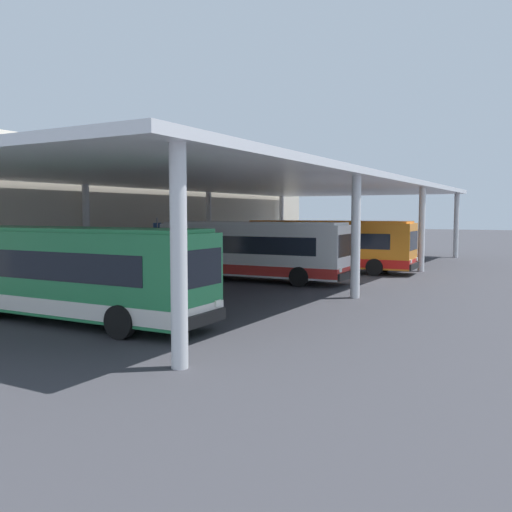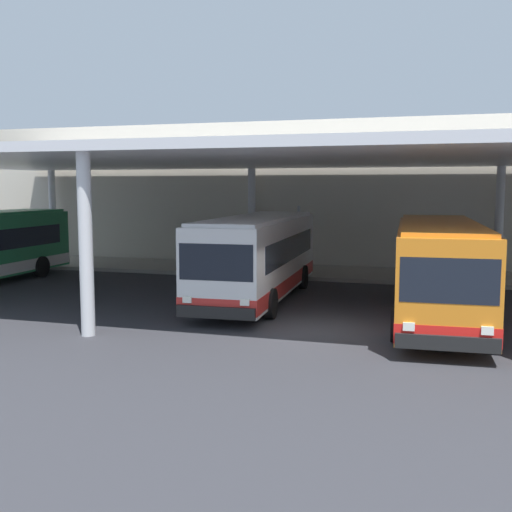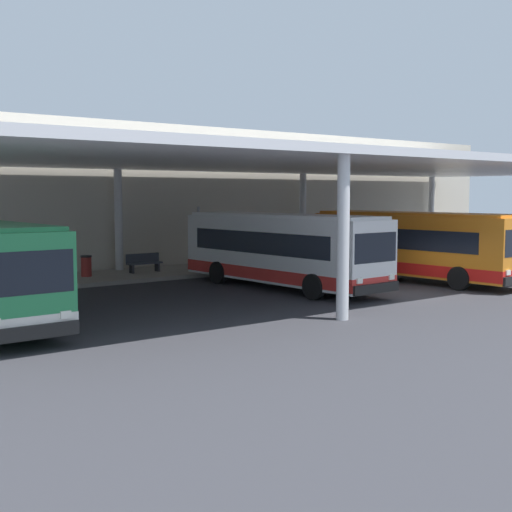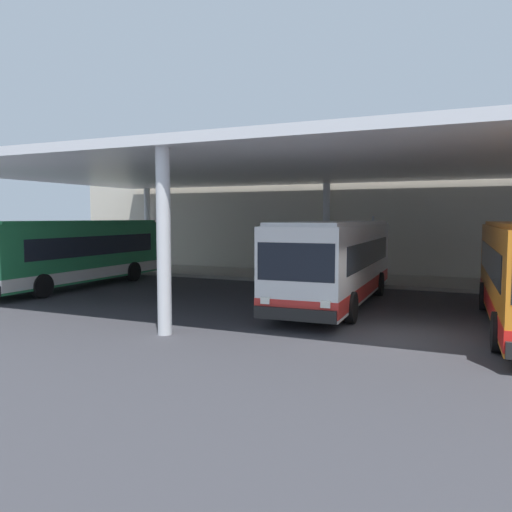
% 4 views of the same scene
% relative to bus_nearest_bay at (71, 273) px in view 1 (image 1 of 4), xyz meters
% --- Properties ---
extents(ground_plane, '(200.00, 200.00, 0.00)m').
position_rel_bus_nearest_bay_xyz_m(ground_plane, '(15.80, -4.08, -1.66)').
color(ground_plane, '#333338').
extents(platform_kerb, '(42.00, 4.50, 0.18)m').
position_rel_bus_nearest_bay_xyz_m(platform_kerb, '(15.80, 7.67, -1.57)').
color(platform_kerb, gray).
rests_on(platform_kerb, ground).
extents(station_building_facade, '(48.00, 1.60, 7.77)m').
position_rel_bus_nearest_bay_xyz_m(station_building_facade, '(15.80, 10.92, 2.23)').
color(station_building_facade, beige).
rests_on(station_building_facade, ground).
extents(canopy_shelter, '(40.00, 17.00, 5.55)m').
position_rel_bus_nearest_bay_xyz_m(canopy_shelter, '(15.80, 1.42, 3.66)').
color(canopy_shelter, silver).
rests_on(canopy_shelter, ground).
extents(bus_nearest_bay, '(2.87, 10.58, 3.17)m').
position_rel_bus_nearest_bay_xyz_m(bus_nearest_bay, '(0.00, 0.00, 0.00)').
color(bus_nearest_bay, '#28844C').
rests_on(bus_nearest_bay, ground).
extents(bus_second_bay, '(3.04, 10.63, 3.17)m').
position_rel_bus_nearest_bay_xyz_m(bus_second_bay, '(12.73, 0.28, 0.00)').
color(bus_second_bay, white).
rests_on(bus_second_bay, ground).
extents(bus_middle_bay, '(3.09, 10.64, 3.17)m').
position_rel_bus_nearest_bay_xyz_m(bus_middle_bay, '(19.27, -1.49, 0.00)').
color(bus_middle_bay, orange).
rests_on(bus_middle_bay, ground).
extents(bench_waiting, '(1.80, 0.45, 0.92)m').
position_rel_bus_nearest_bay_xyz_m(bench_waiting, '(10.14, 7.74, -0.99)').
color(bench_waiting, '#383D47').
rests_on(bench_waiting, platform_kerb).
extents(trash_bin, '(0.52, 0.52, 0.98)m').
position_rel_bus_nearest_bay_xyz_m(trash_bin, '(7.18, 7.82, -0.98)').
color(trash_bin, maroon).
rests_on(trash_bin, platform_kerb).
extents(banner_sign, '(0.70, 0.12, 3.20)m').
position_rel_bus_nearest_bay_xyz_m(banner_sign, '(12.78, 6.86, 0.32)').
color(banner_sign, '#B2B2B7').
rests_on(banner_sign, platform_kerb).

